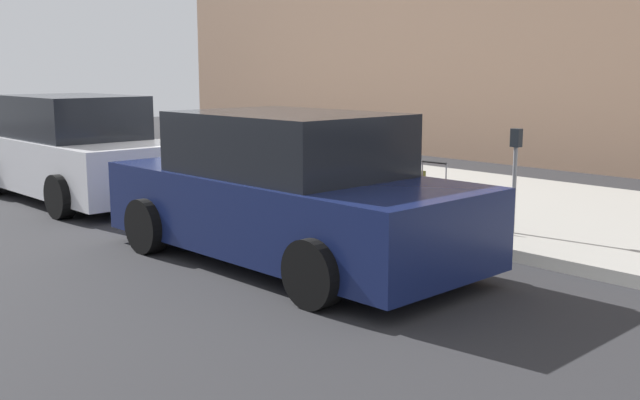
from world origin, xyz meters
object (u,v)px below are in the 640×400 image
(suitcase_olive_1, at_px, (408,194))
(parked_car_navy_0, at_px, (287,193))
(suitcase_maroon_0, at_px, (433,203))
(suitcase_teal_5, at_px, (312,178))
(suitcase_silver_3, at_px, (349,185))
(parked_car_white_1, at_px, (74,151))
(bollard_post, at_px, (243,165))
(parking_meter, at_px, (515,166))
(fire_hydrant, at_px, (273,165))
(suitcase_black_2, at_px, (378,190))
(suitcase_navy_4, at_px, (330,183))

(suitcase_olive_1, relative_size, parked_car_navy_0, 0.21)
(suitcase_maroon_0, relative_size, suitcase_teal_5, 1.19)
(suitcase_silver_3, bearing_deg, parked_car_navy_0, 120.62)
(suitcase_olive_1, xyz_separation_m, parked_car_white_1, (5.13, 2.35, 0.32))
(suitcase_maroon_0, height_order, bollard_post, suitcase_maroon_0)
(parking_meter, bearing_deg, parked_car_navy_0, 64.87)
(fire_hydrant, distance_m, bollard_post, 0.62)
(suitcase_olive_1, distance_m, parked_car_navy_0, 2.39)
(suitcase_maroon_0, bearing_deg, parked_car_navy_0, 85.33)
(suitcase_black_2, relative_size, suitcase_silver_3, 0.70)
(bollard_post, xyz_separation_m, parking_meter, (-4.95, -0.40, 0.43))
(suitcase_teal_5, height_order, bollard_post, bollard_post)
(suitcase_silver_3, relative_size, parked_car_white_1, 0.22)
(suitcase_silver_3, bearing_deg, bollard_post, 1.92)
(suitcase_maroon_0, bearing_deg, parked_car_white_1, 22.21)
(suitcase_olive_1, bearing_deg, suitcase_maroon_0, 173.00)
(suitcase_navy_4, xyz_separation_m, suitcase_teal_5, (0.49, -0.07, 0.01))
(suitcase_navy_4, bearing_deg, parking_meter, -175.43)
(bollard_post, bearing_deg, suitcase_olive_1, -176.94)
(parked_car_white_1, bearing_deg, fire_hydrant, -134.43)
(parked_car_white_1, bearing_deg, suitcase_maroon_0, -157.79)
(suitcase_black_2, distance_m, suitcase_silver_3, 0.53)
(suitcase_teal_5, xyz_separation_m, parked_car_navy_0, (-2.29, 2.39, 0.32))
(suitcase_silver_3, xyz_separation_m, parking_meter, (-2.53, -0.32, 0.50))
(bollard_post, relative_size, parked_car_navy_0, 0.17)
(suitcase_black_2, xyz_separation_m, bollard_post, (2.95, 0.12, 0.08))
(fire_hydrant, height_order, bollard_post, fire_hydrant)
(fire_hydrant, height_order, parked_car_white_1, parked_car_white_1)
(suitcase_olive_1, distance_m, bollard_post, 3.46)
(parking_meter, relative_size, parked_car_navy_0, 0.28)
(suitcase_black_2, bearing_deg, fire_hydrant, -0.63)
(suitcase_olive_1, bearing_deg, suitcase_teal_5, -1.22)
(suitcase_silver_3, relative_size, parked_car_navy_0, 0.21)
(parking_meter, bearing_deg, suitcase_silver_3, 7.18)
(suitcase_silver_3, distance_m, suitcase_teal_5, 0.98)
(suitcase_silver_3, distance_m, suitcase_navy_4, 0.48)
(suitcase_maroon_0, bearing_deg, suitcase_navy_4, -0.97)
(fire_hydrant, distance_m, parking_meter, 4.38)
(suitcase_navy_4, bearing_deg, suitcase_olive_1, -179.04)
(parked_car_white_1, bearing_deg, suitcase_olive_1, -155.40)
(fire_hydrant, bearing_deg, suitcase_olive_1, -179.30)
(suitcase_black_2, xyz_separation_m, suitcase_navy_4, (1.00, -0.04, -0.01))
(suitcase_olive_1, bearing_deg, fire_hydrant, 0.70)
(suitcase_maroon_0, xyz_separation_m, parked_car_navy_0, (0.19, 2.29, 0.36))
(suitcase_navy_4, bearing_deg, suitcase_silver_3, 170.61)
(suitcase_silver_3, relative_size, bollard_post, 1.23)
(suitcase_navy_4, bearing_deg, parked_car_navy_0, 127.82)
(suitcase_olive_1, distance_m, suitcase_navy_4, 1.51)
(suitcase_olive_1, relative_size, suitcase_navy_4, 1.21)
(suitcase_olive_1, height_order, parked_car_white_1, parked_car_white_1)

